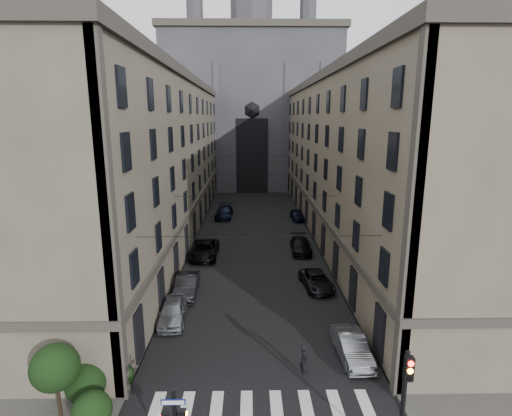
{
  "coord_description": "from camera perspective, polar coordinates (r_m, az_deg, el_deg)",
  "views": [
    {
      "loc": [
        -0.57,
        -11.84,
        14.11
      ],
      "look_at": [
        -0.15,
        12.74,
        8.54
      ],
      "focal_mm": 28.0,
      "sensor_mm": 36.0,
      "label": 1
    }
  ],
  "objects": [
    {
      "name": "sidewalk_left",
      "position": [
        50.83,
        -12.23,
        -3.56
      ],
      "size": [
        7.0,
        80.0,
        0.15
      ],
      "primitive_type": "cube",
      "color": "#383533",
      "rests_on": "ground"
    },
    {
      "name": "sidewalk_right",
      "position": [
        51.07,
        11.6,
        -3.46
      ],
      "size": [
        7.0,
        80.0,
        0.15
      ],
      "primitive_type": "cube",
      "color": "#383533",
      "rests_on": "ground"
    },
    {
      "name": "zebra_crossing",
      "position": [
        21.97,
        0.83,
        -27.17
      ],
      "size": [
        11.0,
        3.2,
        0.01
      ],
      "primitive_type": "cube",
      "color": "beige",
      "rests_on": "ground"
    },
    {
      "name": "building_left",
      "position": [
        49.77,
        -16.08,
        6.78
      ],
      "size": [
        13.6,
        60.6,
        18.85
      ],
      "color": "#4E483B",
      "rests_on": "ground"
    },
    {
      "name": "building_right",
      "position": [
        50.08,
        15.39,
        6.85
      ],
      "size": [
        13.6,
        60.6,
        18.85
      ],
      "color": "brown",
      "rests_on": "ground"
    },
    {
      "name": "gothic_tower",
      "position": [
        86.88,
        -0.63,
        15.2
      ],
      "size": [
        35.0,
        23.0,
        58.0
      ],
      "color": "#2D2D33",
      "rests_on": "ground"
    },
    {
      "name": "traffic_light_right",
      "position": [
        18.56,
        20.46,
        -23.8
      ],
      "size": [
        0.34,
        0.5,
        5.2
      ],
      "color": "black",
      "rests_on": "ground"
    },
    {
      "name": "shrub_cluster",
      "position": [
        22.4,
        -23.93,
        -21.79
      ],
      "size": [
        3.9,
        4.4,
        3.9
      ],
      "color": "black",
      "rests_on": "sidewalk_left"
    },
    {
      "name": "tram_wires",
      "position": [
        47.97,
        -0.29,
        4.54
      ],
      "size": [
        14.0,
        60.0,
        0.43
      ],
      "color": "black",
      "rests_on": "ground"
    },
    {
      "name": "car_left_near",
      "position": [
        29.66,
        -11.85,
        -14.23
      ],
      "size": [
        2.2,
        4.71,
        1.56
      ],
      "primitive_type": "imported",
      "rotation": [
        0.0,
        0.0,
        0.08
      ],
      "color": "gray",
      "rests_on": "ground"
    },
    {
      "name": "car_left_midnear",
      "position": [
        33.47,
        -9.86,
        -10.87
      ],
      "size": [
        1.77,
        4.89,
        1.6
      ],
      "primitive_type": "imported",
      "rotation": [
        0.0,
        0.0,
        0.02
      ],
      "color": "black",
      "rests_on": "ground"
    },
    {
      "name": "car_left_midfar",
      "position": [
        41.64,
        -7.42,
        -5.96
      ],
      "size": [
        2.78,
        5.92,
        1.64
      ],
      "primitive_type": "imported",
      "rotation": [
        0.0,
        0.0,
        -0.01
      ],
      "color": "black",
      "rests_on": "ground"
    },
    {
      "name": "car_left_far",
      "position": [
        57.73,
        -4.56,
        -0.58
      ],
      "size": [
        2.53,
        5.77,
        1.65
      ],
      "primitive_type": "imported",
      "rotation": [
        0.0,
        0.0,
        -0.04
      ],
      "color": "black",
      "rests_on": "ground"
    },
    {
      "name": "car_right_near",
      "position": [
        25.88,
        13.51,
        -18.73
      ],
      "size": [
        1.8,
        4.56,
        1.48
      ],
      "primitive_type": "imported",
      "rotation": [
        0.0,
        0.0,
        0.05
      ],
      "color": "gray",
      "rests_on": "ground"
    },
    {
      "name": "car_right_midnear",
      "position": [
        34.67,
        8.66,
        -10.21
      ],
      "size": [
        2.74,
        4.98,
        1.32
      ],
      "primitive_type": "imported",
      "rotation": [
        0.0,
        0.0,
        0.12
      ],
      "color": "black",
      "rests_on": "ground"
    },
    {
      "name": "car_right_midfar",
      "position": [
        43.22,
        6.42,
        -5.33
      ],
      "size": [
        2.26,
        5.21,
        1.49
      ],
      "primitive_type": "imported",
      "rotation": [
        0.0,
        0.0,
        -0.03
      ],
      "color": "black",
      "rests_on": "ground"
    },
    {
      "name": "car_right_far",
      "position": [
        56.55,
        5.91,
        -0.99
      ],
      "size": [
        1.96,
        4.36,
        1.45
      ],
      "primitive_type": "imported",
      "rotation": [
        0.0,
        0.0,
        0.06
      ],
      "color": "black",
      "rests_on": "ground"
    },
    {
      "name": "pedestrian",
      "position": [
        24.03,
        6.84,
        -20.72
      ],
      "size": [
        0.58,
        0.74,
        1.78
      ],
      "primitive_type": "imported",
      "rotation": [
        0.0,
        0.0,
        1.84
      ],
      "color": "black",
      "rests_on": "ground"
    }
  ]
}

